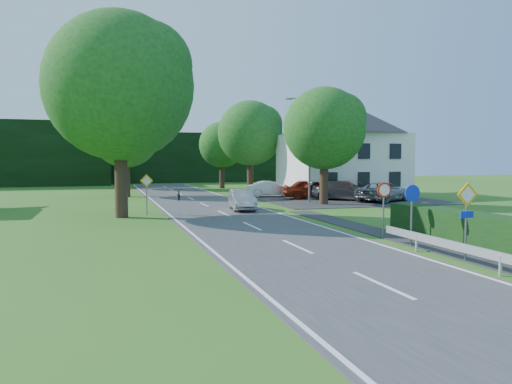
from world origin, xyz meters
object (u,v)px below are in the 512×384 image
object	(u,v)px
streetlight	(308,144)
parasol	(352,190)
parked_car_red	(313,189)
parked_car_silver_a	(271,189)
parked_car_silver_b	(384,192)
moving_car	(242,200)
motorcycle	(179,194)
parked_car_grey	(345,190)

from	to	relation	value
streetlight	parasol	xyz separation A→B (m)	(3.51, -0.50, -3.57)
parked_car_red	parked_car_silver_a	xyz separation A→B (m)	(-2.56, 3.26, -0.13)
parked_car_silver_b	moving_car	bearing A→B (deg)	72.52
parked_car_silver_b	parked_car_red	bearing A→B (deg)	16.15
parked_car_red	parked_car_silver_b	xyz separation A→B (m)	(4.28, -3.93, -0.08)
parasol	streetlight	bearing A→B (deg)	171.90
motorcycle	parked_car_silver_a	xyz separation A→B (m)	(8.27, 1.49, 0.22)
parked_car_grey	parked_car_red	bearing A→B (deg)	86.67
parked_car_grey	parasol	bearing A→B (deg)	-141.16
streetlight	parked_car_silver_a	xyz separation A→B (m)	(-0.99, 5.88, -3.73)
streetlight	parasol	world-z (taller)	streetlight
motorcycle	parked_car_silver_b	distance (m)	16.16
motorcycle	parked_car_silver_b	bearing A→B (deg)	-9.41
parked_car_silver_b	parasol	distance (m)	2.48
moving_car	parasol	distance (m)	10.66
parked_car_red	parked_car_silver_b	world-z (taller)	parked_car_red
parked_car_red	parked_car_grey	bearing A→B (deg)	-118.26
moving_car	parked_car_silver_b	distance (m)	12.66
parked_car_grey	parked_car_silver_b	world-z (taller)	parked_car_grey
motorcycle	parked_car_silver_a	size ratio (longest dim) A/B	0.42
moving_car	parked_car_silver_b	xyz separation A→B (m)	(12.29, 3.03, 0.08)
streetlight	parked_car_silver_b	distance (m)	7.04
parked_car_grey	parked_car_silver_b	size ratio (longest dim) A/B	1.00
moving_car	motorcycle	bearing A→B (deg)	115.56
motorcycle	parasol	distance (m)	13.69
moving_car	parked_car_grey	distance (m)	11.20
parked_car_silver_a	parasol	bearing A→B (deg)	-133.80
moving_car	parked_car_red	size ratio (longest dim) A/B	0.83
parked_car_grey	parked_car_silver_b	bearing A→B (deg)	-91.03
moving_car	parked_car_silver_a	size ratio (longest dim) A/B	0.96
parked_car_silver_a	parasol	xyz separation A→B (m)	(4.50, -6.38, 0.16)
parked_car_grey	parasol	world-z (taller)	parasol
streetlight	parked_car_grey	xyz separation A→B (m)	(3.55, 0.73, -3.65)
moving_car	parked_car_red	bearing A→B (deg)	48.61
parked_car_red	parasol	size ratio (longest dim) A/B	2.55
streetlight	parked_car_red	size ratio (longest dim) A/B	1.66
parked_car_silver_a	parked_car_silver_b	xyz separation A→B (m)	(6.84, -7.19, 0.05)
motorcycle	parasol	bearing A→B (deg)	-9.72
motorcycle	parked_car_silver_b	xyz separation A→B (m)	(15.12, -5.70, 0.28)
motorcycle	parasol	size ratio (longest dim) A/B	0.93
streetlight	parked_car_silver_a	bearing A→B (deg)	99.56
streetlight	parasol	size ratio (longest dim) A/B	4.22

